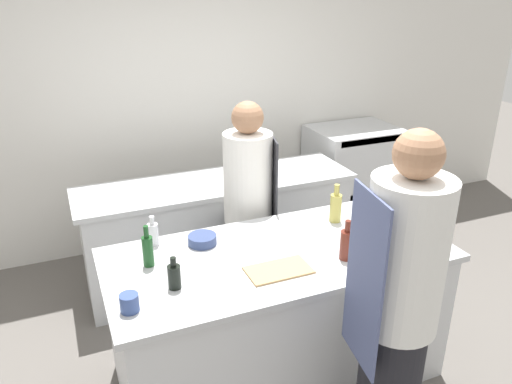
% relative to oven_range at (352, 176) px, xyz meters
% --- Properties ---
extents(ground_plane, '(16.00, 16.00, 0.00)m').
position_rel_oven_range_xyz_m(ground_plane, '(-1.66, -1.74, -0.52)').
color(ground_plane, '#605B56').
extents(wall_back, '(8.00, 0.06, 2.80)m').
position_rel_oven_range_xyz_m(wall_back, '(-1.66, 0.39, 0.88)').
color(wall_back, silver).
rests_on(wall_back, ground_plane).
extents(prep_counter, '(2.04, 0.94, 0.90)m').
position_rel_oven_range_xyz_m(prep_counter, '(-1.66, -1.74, -0.07)').
color(prep_counter, silver).
rests_on(prep_counter, ground_plane).
extents(pass_counter, '(2.25, 0.63, 0.90)m').
position_rel_oven_range_xyz_m(pass_counter, '(-1.63, -0.51, -0.07)').
color(pass_counter, silver).
rests_on(pass_counter, ground_plane).
extents(oven_range, '(0.86, 0.67, 1.03)m').
position_rel_oven_range_xyz_m(oven_range, '(0.00, 0.00, 0.00)').
color(oven_range, silver).
rests_on(oven_range, ground_plane).
extents(chef_at_prep_near, '(0.41, 0.40, 1.82)m').
position_rel_oven_range_xyz_m(chef_at_prep_near, '(-1.39, -2.50, 0.39)').
color(chef_at_prep_near, black).
rests_on(chef_at_prep_near, ground_plane).
extents(chef_at_stove, '(0.40, 0.38, 1.64)m').
position_rel_oven_range_xyz_m(chef_at_stove, '(-1.56, -1.01, 0.31)').
color(chef_at_stove, black).
rests_on(chef_at_stove, ground_plane).
extents(bottle_olive_oil, '(0.06, 0.06, 0.25)m').
position_rel_oven_range_xyz_m(bottle_olive_oil, '(-2.40, -1.60, 0.48)').
color(bottle_olive_oil, '#19471E').
rests_on(bottle_olive_oil, prep_counter).
extents(bottle_vinegar, '(0.08, 0.08, 0.26)m').
position_rel_oven_range_xyz_m(bottle_vinegar, '(-1.14, -1.51, 0.49)').
color(bottle_vinegar, '#B2A84C').
rests_on(bottle_vinegar, prep_counter).
extents(bottle_wine, '(0.08, 0.08, 0.24)m').
position_rel_oven_range_xyz_m(bottle_wine, '(-1.34, -1.96, 0.48)').
color(bottle_wine, '#5B2319').
rests_on(bottle_wine, prep_counter).
extents(bottle_cooking_oil, '(0.07, 0.07, 0.18)m').
position_rel_oven_range_xyz_m(bottle_cooking_oil, '(-2.32, -1.87, 0.45)').
color(bottle_cooking_oil, black).
rests_on(bottle_cooking_oil, prep_counter).
extents(bottle_sauce, '(0.07, 0.07, 0.19)m').
position_rel_oven_range_xyz_m(bottle_sauce, '(-2.33, -1.37, 0.46)').
color(bottle_sauce, silver).
rests_on(bottle_sauce, prep_counter).
extents(bowl_mixing_large, '(0.19, 0.19, 0.05)m').
position_rel_oven_range_xyz_m(bowl_mixing_large, '(-0.79, -1.57, 0.41)').
color(bowl_mixing_large, tan).
rests_on(bowl_mixing_large, prep_counter).
extents(bowl_prep_small, '(0.17, 0.17, 0.06)m').
position_rel_oven_range_xyz_m(bowl_prep_small, '(-2.05, -1.47, 0.41)').
color(bowl_prep_small, navy).
rests_on(bowl_prep_small, prep_counter).
extents(bowl_ceramic_blue, '(0.27, 0.27, 0.08)m').
position_rel_oven_range_xyz_m(bowl_ceramic_blue, '(-1.10, -1.90, 0.42)').
color(bowl_ceramic_blue, white).
rests_on(bowl_ceramic_blue, prep_counter).
extents(cup, '(0.09, 0.09, 0.09)m').
position_rel_oven_range_xyz_m(cup, '(-2.57, -1.99, 0.43)').
color(cup, '#33477F').
rests_on(cup, prep_counter).
extents(cutting_board, '(0.36, 0.20, 0.01)m').
position_rel_oven_range_xyz_m(cutting_board, '(-1.76, -1.94, 0.39)').
color(cutting_board, tan).
rests_on(cutting_board, prep_counter).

